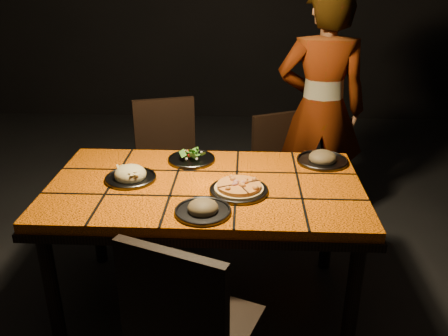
{
  "coord_description": "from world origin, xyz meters",
  "views": [
    {
      "loc": [
        0.2,
        -2.19,
        1.8
      ],
      "look_at": [
        0.09,
        0.04,
        0.82
      ],
      "focal_mm": 38.0,
      "sensor_mm": 36.0,
      "label": 1
    }
  ],
  "objects_px": {
    "dining_table": "(205,197)",
    "chair_far_left": "(168,159)",
    "plate_pizza": "(239,189)",
    "diner": "(321,110)",
    "chair_far_right": "(281,165)",
    "chair_near": "(188,326)",
    "plate_pasta": "(130,176)"
  },
  "relations": [
    {
      "from": "dining_table",
      "to": "plate_pasta",
      "type": "distance_m",
      "value": 0.41
    },
    {
      "from": "dining_table",
      "to": "chair_far_right",
      "type": "bearing_deg",
      "value": 63.25
    },
    {
      "from": "diner",
      "to": "plate_pizza",
      "type": "bearing_deg",
      "value": 67.56
    },
    {
      "from": "plate_pasta",
      "to": "diner",
      "type": "bearing_deg",
      "value": 41.59
    },
    {
      "from": "plate_pizza",
      "to": "dining_table",
      "type": "bearing_deg",
      "value": 152.48
    },
    {
      "from": "diner",
      "to": "chair_near",
      "type": "bearing_deg",
      "value": 72.09
    },
    {
      "from": "dining_table",
      "to": "chair_near",
      "type": "xyz_separation_m",
      "value": [
        -0.0,
        -0.8,
        -0.14
      ]
    },
    {
      "from": "chair_far_left",
      "to": "plate_pizza",
      "type": "distance_m",
      "value": 1.08
    },
    {
      "from": "chair_far_left",
      "to": "diner",
      "type": "xyz_separation_m",
      "value": [
        1.05,
        0.19,
        0.31
      ]
    },
    {
      "from": "dining_table",
      "to": "plate_pasta",
      "type": "relative_size",
      "value": 6.09
    },
    {
      "from": "dining_table",
      "to": "diner",
      "type": "xyz_separation_m",
      "value": [
        0.72,
        1.01,
        0.17
      ]
    },
    {
      "from": "chair_far_right",
      "to": "chair_far_left",
      "type": "bearing_deg",
      "value": 161.22
    },
    {
      "from": "chair_far_right",
      "to": "plate_pizza",
      "type": "relative_size",
      "value": 2.54
    },
    {
      "from": "dining_table",
      "to": "chair_far_left",
      "type": "relative_size",
      "value": 1.73
    },
    {
      "from": "dining_table",
      "to": "diner",
      "type": "relative_size",
      "value": 0.96
    },
    {
      "from": "diner",
      "to": "plate_pizza",
      "type": "height_order",
      "value": "diner"
    },
    {
      "from": "chair_far_left",
      "to": "diner",
      "type": "relative_size",
      "value": 0.55
    },
    {
      "from": "chair_near",
      "to": "chair_far_right",
      "type": "distance_m",
      "value": 1.77
    },
    {
      "from": "plate_pizza",
      "to": "diner",
      "type": "bearing_deg",
      "value": 63.68
    },
    {
      "from": "plate_pizza",
      "to": "plate_pasta",
      "type": "bearing_deg",
      "value": 168.35
    },
    {
      "from": "chair_far_left",
      "to": "diner",
      "type": "bearing_deg",
      "value": -7.62
    },
    {
      "from": "dining_table",
      "to": "chair_far_left",
      "type": "bearing_deg",
      "value": 111.85
    },
    {
      "from": "plate_pasta",
      "to": "chair_far_left",
      "type": "bearing_deg",
      "value": 85.73
    },
    {
      "from": "chair_far_right",
      "to": "chair_near",
      "type": "bearing_deg",
      "value": -129.87
    },
    {
      "from": "plate_pizza",
      "to": "chair_near",
      "type": "bearing_deg",
      "value": -104.11
    },
    {
      "from": "dining_table",
      "to": "chair_far_right",
      "type": "xyz_separation_m",
      "value": [
        0.46,
        0.91,
        -0.2
      ]
    },
    {
      "from": "diner",
      "to": "chair_far_right",
      "type": "bearing_deg",
      "value": 25.34
    },
    {
      "from": "diner",
      "to": "plate_pizza",
      "type": "relative_size",
      "value": 5.21
    },
    {
      "from": "chair_near",
      "to": "chair_far_left",
      "type": "bearing_deg",
      "value": -57.11
    },
    {
      "from": "dining_table",
      "to": "chair_far_right",
      "type": "height_order",
      "value": "chair_far_right"
    },
    {
      "from": "chair_far_left",
      "to": "plate_pasta",
      "type": "relative_size",
      "value": 3.52
    },
    {
      "from": "chair_near",
      "to": "plate_pasta",
      "type": "bearing_deg",
      "value": -43.25
    }
  ]
}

